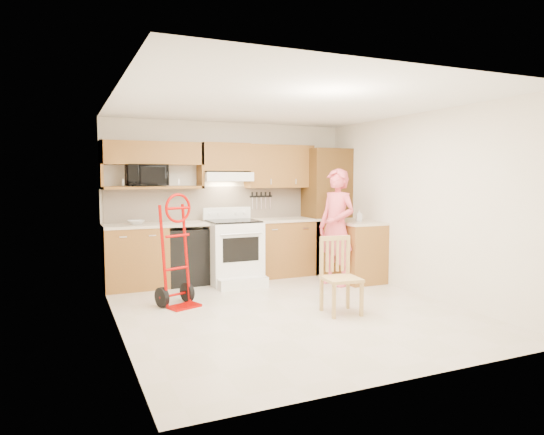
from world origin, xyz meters
TOP-DOWN VIEW (x-y plane):
  - floor at (0.00, 0.00)m, footprint 4.00×4.50m
  - ceiling at (0.00, 0.00)m, footprint 4.00×4.50m
  - wall_back at (0.00, 2.26)m, footprint 4.00×0.02m
  - wall_front at (0.00, -2.26)m, footprint 4.00×0.02m
  - wall_left at (-2.01, 0.00)m, footprint 0.02×4.50m
  - wall_right at (2.01, 0.00)m, footprint 0.02×4.50m
  - backsplash at (0.00, 2.23)m, footprint 3.92×0.03m
  - lower_cab_left at (-1.55, 1.95)m, footprint 0.90×0.60m
  - dishwasher at (-0.80, 1.95)m, footprint 0.60×0.60m
  - lower_cab_right at (0.83, 1.95)m, footprint 1.14×0.60m
  - countertop_left at (-1.25, 1.95)m, footprint 1.50×0.63m
  - countertop_right at (0.83, 1.95)m, footprint 1.14×0.63m
  - cab_return_right at (1.70, 1.15)m, footprint 0.60×1.00m
  - countertop_return at (1.70, 1.15)m, footprint 0.63×1.00m
  - pantry_tall at (1.65, 1.95)m, footprint 0.70×0.60m
  - upper_cab_left at (-1.25, 2.08)m, footprint 1.50×0.33m
  - upper_shelf_mw at (-1.25, 2.08)m, footprint 1.50×0.33m
  - upper_cab_center at (-0.12, 2.08)m, footprint 0.76×0.33m
  - upper_cab_right at (0.83, 2.08)m, footprint 1.14×0.33m
  - range_hood at (-0.12, 2.02)m, footprint 0.76×0.46m
  - knife_strip at (0.55, 2.21)m, footprint 0.40×0.05m
  - microwave at (-1.34, 2.08)m, footprint 0.60×0.42m
  - range at (-0.12, 1.64)m, footprint 0.78×1.02m
  - person at (1.26, 0.95)m, footprint 0.59×0.73m
  - hand_truck at (-1.19, 0.70)m, footprint 0.64×0.61m
  - dining_chair at (0.50, -0.41)m, footprint 0.45×0.49m
  - soap_bottle at (1.70, 1.02)m, footprint 0.11×0.11m
  - bowl at (-1.53, 1.95)m, footprint 0.25×0.25m

SIDE VIEW (x-z plane):
  - floor at x=0.00m, z-range -0.02..0.00m
  - dishwasher at x=-0.80m, z-range 0.00..0.85m
  - lower_cab_left at x=-1.55m, z-range 0.00..0.90m
  - lower_cab_right at x=0.83m, z-range 0.00..0.90m
  - cab_return_right at x=1.70m, z-range 0.00..0.90m
  - dining_chair at x=0.50m, z-range 0.00..0.91m
  - range at x=-0.12m, z-range 0.00..1.15m
  - hand_truck at x=-1.19m, z-range 0.00..1.28m
  - person at x=1.26m, z-range 0.00..1.75m
  - countertop_left at x=-1.25m, z-range 0.90..0.94m
  - countertop_right at x=0.83m, z-range 0.90..0.94m
  - countertop_return at x=1.70m, z-range 0.90..0.94m
  - bowl at x=-1.53m, z-range 0.94..1.00m
  - soap_bottle at x=1.70m, z-range 0.94..1.13m
  - pantry_tall at x=1.65m, z-range 0.00..2.10m
  - backsplash at x=0.00m, z-range 0.92..1.48m
  - knife_strip at x=0.55m, z-range 1.09..1.39m
  - wall_back at x=0.00m, z-range 0.00..2.50m
  - wall_front at x=0.00m, z-range 0.00..2.50m
  - wall_left at x=-2.01m, z-range 0.00..2.50m
  - wall_right at x=2.01m, z-range 0.00..2.50m
  - upper_shelf_mw at x=-1.25m, z-range 1.45..1.49m
  - range_hood at x=-0.12m, z-range 1.56..1.70m
  - microwave at x=-1.34m, z-range 1.49..1.81m
  - upper_cab_right at x=0.83m, z-range 1.45..2.15m
  - upper_cab_center at x=-0.12m, z-range 1.72..2.16m
  - upper_cab_left at x=-1.25m, z-range 1.81..2.15m
  - ceiling at x=0.00m, z-range 2.50..2.52m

